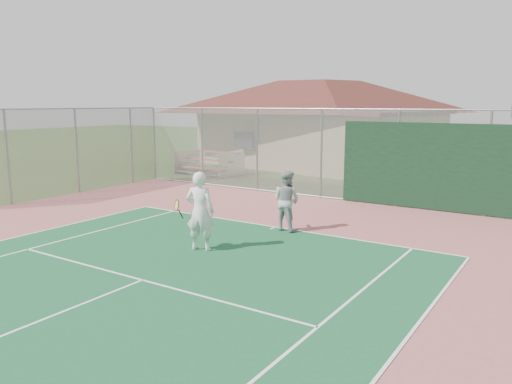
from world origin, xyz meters
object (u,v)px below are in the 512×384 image
(player_white_front, at_px, (200,212))
(player_grey_back, at_px, (286,201))
(clubhouse, at_px, (319,115))
(bleachers, at_px, (208,163))

(player_white_front, relative_size, player_grey_back, 1.14)
(clubhouse, distance_m, player_white_front, 18.87)
(bleachers, relative_size, player_white_front, 1.62)
(clubhouse, bearing_deg, player_white_front, -63.24)
(clubhouse, bearing_deg, player_grey_back, -57.39)
(clubhouse, height_order, player_grey_back, clubhouse)
(player_grey_back, bearing_deg, player_white_front, 80.96)
(clubhouse, xyz_separation_m, player_white_front, (5.53, -17.92, -2.02))
(clubhouse, bearing_deg, bleachers, -103.42)
(player_white_front, bearing_deg, clubhouse, -91.89)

